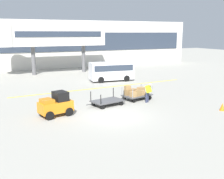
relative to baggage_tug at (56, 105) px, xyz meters
The scene contains 10 objects.
ground_plane 3.82m from the baggage_tug, 24.73° to the right, with size 120.00×120.00×0.00m, color #9E9B91.
apron_lead_line 9.83m from the baggage_tug, 47.75° to the left, with size 18.54×0.20×0.01m, color yellow.
terminal_building 24.81m from the baggage_tug, 82.08° to the left, with size 50.18×2.51×7.16m.
jet_bridge 19.13m from the baggage_tug, 80.71° to the left, with size 14.27×3.00×6.25m.
baggage_tug is the anchor object (origin of this frame).
baggage_cart_lead 4.18m from the baggage_tug, 13.35° to the left, with size 3.09×1.89×1.10m.
baggage_cart_middle 7.08m from the baggage_tug, 13.75° to the left, with size 3.09×1.89×1.19m.
baggage_handler 7.29m from the baggage_tug, ahead, with size 0.55×0.56×1.56m.
shuttle_van 13.48m from the baggage_tug, 50.38° to the left, with size 4.96×2.35×2.10m.
safety_cone_near 11.42m from the baggage_tug, 18.16° to the right, with size 0.36×0.36×0.55m, color orange.
Camera 1 is at (-6.99, -15.29, 5.35)m, focal length 43.05 mm.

